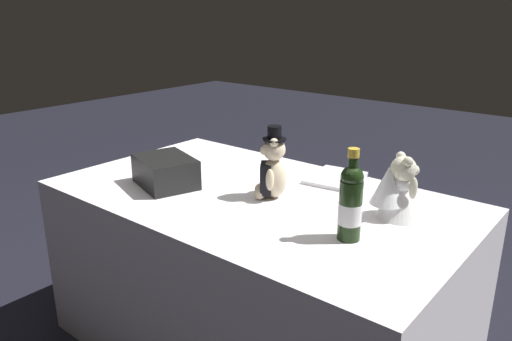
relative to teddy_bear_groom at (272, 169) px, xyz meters
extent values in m
cube|color=white|center=(-0.07, -0.01, -0.48)|extent=(1.66, 0.96, 0.73)
ellipsoid|color=beige|center=(0.01, 0.00, -0.04)|extent=(0.11, 0.10, 0.16)
cube|color=black|center=(-0.02, -0.01, -0.04)|extent=(0.09, 0.10, 0.12)
sphere|color=beige|center=(0.01, 0.00, 0.08)|extent=(0.09, 0.09, 0.09)
sphere|color=beige|center=(-0.02, -0.02, 0.08)|extent=(0.04, 0.04, 0.04)
sphere|color=beige|center=(-0.01, 0.03, 0.12)|extent=(0.03, 0.03, 0.03)
sphere|color=beige|center=(0.02, -0.02, 0.12)|extent=(0.03, 0.03, 0.03)
ellipsoid|color=beige|center=(-0.04, 0.04, -0.02)|extent=(0.03, 0.03, 0.09)
ellipsoid|color=beige|center=(0.03, -0.05, -0.02)|extent=(0.03, 0.03, 0.09)
sphere|color=beige|center=(-0.06, 0.00, -0.09)|extent=(0.04, 0.04, 0.04)
sphere|color=beige|center=(-0.02, -0.05, -0.09)|extent=(0.04, 0.04, 0.04)
cylinder|color=black|center=(0.01, 0.00, 0.12)|extent=(0.09, 0.09, 0.01)
cylinder|color=black|center=(0.01, 0.00, 0.15)|extent=(0.05, 0.05, 0.05)
cone|color=white|center=(0.47, 0.14, -0.04)|extent=(0.17, 0.17, 0.14)
ellipsoid|color=white|center=(0.47, 0.14, 0.01)|extent=(0.08, 0.07, 0.06)
sphere|color=beige|center=(0.47, 0.14, 0.06)|extent=(0.09, 0.09, 0.09)
sphere|color=beige|center=(0.50, 0.17, 0.06)|extent=(0.04, 0.04, 0.04)
sphere|color=beige|center=(0.49, 0.12, 0.10)|extent=(0.03, 0.03, 0.03)
sphere|color=beige|center=(0.45, 0.16, 0.10)|extent=(0.03, 0.03, 0.03)
ellipsoid|color=beige|center=(0.52, 0.12, 0.01)|extent=(0.03, 0.03, 0.08)
ellipsoid|color=beige|center=(0.45, 0.19, 0.01)|extent=(0.03, 0.03, 0.08)
cone|color=white|center=(0.44, 0.10, 0.01)|extent=(0.18, 0.18, 0.14)
cylinder|color=black|center=(0.42, -0.14, -0.02)|extent=(0.07, 0.07, 0.20)
sphere|color=black|center=(0.42, -0.14, 0.10)|extent=(0.07, 0.07, 0.07)
cylinder|color=black|center=(0.42, -0.14, 0.14)|extent=(0.03, 0.03, 0.08)
cylinder|color=gold|center=(0.42, -0.14, 0.17)|extent=(0.04, 0.04, 0.03)
cylinder|color=white|center=(0.42, -0.14, -0.03)|extent=(0.08, 0.08, 0.07)
cylinder|color=black|center=(-0.60, 0.09, -0.11)|extent=(0.07, 0.14, 0.01)
cone|color=silver|center=(-0.63, 0.16, -0.11)|extent=(0.01, 0.02, 0.01)
cube|color=black|center=(-0.43, -0.17, -0.05)|extent=(0.32, 0.28, 0.12)
cube|color=#B7B7BF|center=(-0.40, -0.27, -0.05)|extent=(0.03, 0.02, 0.03)
cube|color=white|center=(0.09, 0.34, -0.11)|extent=(0.24, 0.28, 0.02)
camera|label=1|loc=(1.11, -1.45, 0.60)|focal=34.84mm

